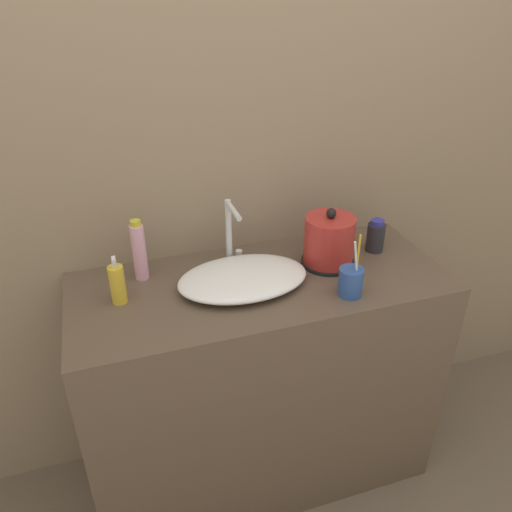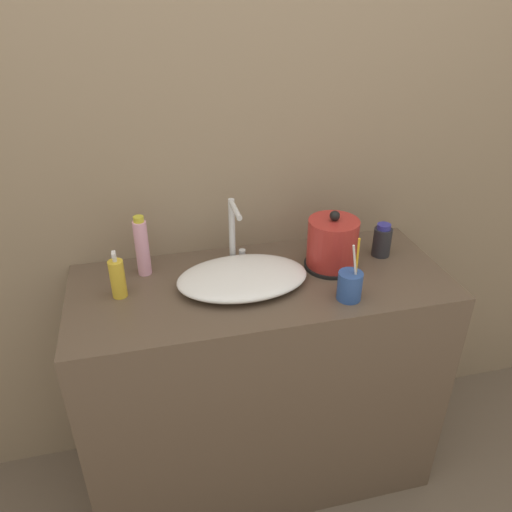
{
  "view_description": "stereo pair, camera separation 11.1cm",
  "coord_description": "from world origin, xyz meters",
  "px_view_note": "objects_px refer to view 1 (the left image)",
  "views": [
    {
      "loc": [
        -0.46,
        -1.07,
        1.81
      ],
      "look_at": [
        -0.02,
        0.26,
        1.01
      ],
      "focal_mm": 35.0,
      "sensor_mm": 36.0,
      "label": 1
    },
    {
      "loc": [
        -0.35,
        -1.1,
        1.81
      ],
      "look_at": [
        -0.02,
        0.26,
        1.01
      ],
      "focal_mm": 35.0,
      "sensor_mm": 36.0,
      "label": 2
    }
  ],
  "objects_px": {
    "toothbrush_cup": "(351,281)",
    "mouthwash_bottle": "(139,251)",
    "electric_kettle": "(329,243)",
    "faucet": "(231,230)",
    "shampoo_bottle": "(376,236)",
    "lotion_bottle": "(118,284)"
  },
  "relations": [
    {
      "from": "faucet",
      "to": "lotion_bottle",
      "type": "height_order",
      "value": "faucet"
    },
    {
      "from": "mouthwash_bottle",
      "to": "faucet",
      "type": "bearing_deg",
      "value": -0.58
    },
    {
      "from": "faucet",
      "to": "toothbrush_cup",
      "type": "height_order",
      "value": "faucet"
    },
    {
      "from": "toothbrush_cup",
      "to": "electric_kettle",
      "type": "bearing_deg",
      "value": 85.18
    },
    {
      "from": "faucet",
      "to": "lotion_bottle",
      "type": "distance_m",
      "value": 0.42
    },
    {
      "from": "toothbrush_cup",
      "to": "faucet",
      "type": "bearing_deg",
      "value": 135.0
    },
    {
      "from": "toothbrush_cup",
      "to": "shampoo_bottle",
      "type": "distance_m",
      "value": 0.33
    },
    {
      "from": "toothbrush_cup",
      "to": "lotion_bottle",
      "type": "distance_m",
      "value": 0.73
    },
    {
      "from": "electric_kettle",
      "to": "shampoo_bottle",
      "type": "xyz_separation_m",
      "value": [
        0.21,
        0.04,
        -0.03
      ]
    },
    {
      "from": "electric_kettle",
      "to": "shampoo_bottle",
      "type": "height_order",
      "value": "electric_kettle"
    },
    {
      "from": "faucet",
      "to": "mouthwash_bottle",
      "type": "xyz_separation_m",
      "value": [
        -0.31,
        0.0,
        -0.03
      ]
    },
    {
      "from": "shampoo_bottle",
      "to": "lotion_bottle",
      "type": "bearing_deg",
      "value": -176.9
    },
    {
      "from": "electric_kettle",
      "to": "lotion_bottle",
      "type": "relative_size",
      "value": 1.3
    },
    {
      "from": "faucet",
      "to": "mouthwash_bottle",
      "type": "bearing_deg",
      "value": 179.42
    },
    {
      "from": "shampoo_bottle",
      "to": "mouthwash_bottle",
      "type": "bearing_deg",
      "value": 175.12
    },
    {
      "from": "electric_kettle",
      "to": "mouthwash_bottle",
      "type": "xyz_separation_m",
      "value": [
        -0.64,
        0.11,
        0.02
      ]
    },
    {
      "from": "faucet",
      "to": "mouthwash_bottle",
      "type": "relative_size",
      "value": 1.11
    },
    {
      "from": "faucet",
      "to": "shampoo_bottle",
      "type": "bearing_deg",
      "value": -7.41
    },
    {
      "from": "toothbrush_cup",
      "to": "mouthwash_bottle",
      "type": "xyz_separation_m",
      "value": [
        -0.62,
        0.31,
        0.05
      ]
    },
    {
      "from": "electric_kettle",
      "to": "mouthwash_bottle",
      "type": "distance_m",
      "value": 0.65
    },
    {
      "from": "electric_kettle",
      "to": "toothbrush_cup",
      "type": "relative_size",
      "value": 0.95
    },
    {
      "from": "faucet",
      "to": "electric_kettle",
      "type": "distance_m",
      "value": 0.34
    }
  ]
}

